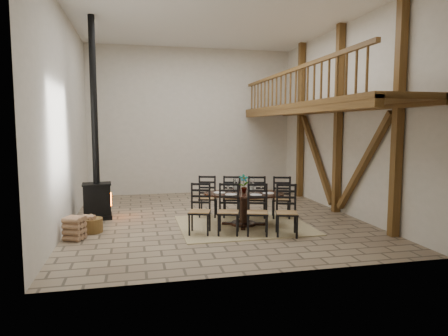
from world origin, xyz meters
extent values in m
plane|color=#8C785D|center=(0.00, 0.00, 0.00)|extent=(8.00, 8.00, 0.00)
cube|color=beige|center=(0.00, 4.00, 2.50)|extent=(7.00, 0.02, 5.00)
cube|color=beige|center=(0.00, -4.00, 2.50)|extent=(7.00, 0.02, 5.00)
cube|color=beige|center=(-3.50, 0.00, 2.50)|extent=(0.02, 8.00, 5.00)
cube|color=beige|center=(3.50, 0.00, 2.50)|extent=(0.02, 8.00, 5.00)
cube|color=white|center=(0.00, 0.00, 5.00)|extent=(7.00, 8.00, 0.02)
cube|color=brown|center=(3.38, -2.50, 2.50)|extent=(0.18, 0.18, 5.00)
cube|color=brown|center=(3.38, 0.00, 2.50)|extent=(0.18, 0.18, 5.00)
cube|color=brown|center=(3.38, 2.50, 2.50)|extent=(0.18, 0.18, 5.00)
cube|color=brown|center=(3.38, -1.25, 1.40)|extent=(0.14, 2.16, 2.54)
cube|color=brown|center=(3.38, 1.25, 1.40)|extent=(0.14, 2.16, 2.54)
cube|color=brown|center=(3.38, 0.00, 2.80)|extent=(0.20, 7.80, 0.20)
cube|color=brown|center=(2.70, 0.00, 2.85)|extent=(1.60, 7.80, 0.12)
cube|color=brown|center=(2.00, 0.00, 2.75)|extent=(0.18, 7.80, 0.22)
cube|color=brown|center=(2.00, 0.00, 3.75)|extent=(0.09, 7.60, 0.09)
cube|color=brown|center=(2.00, 0.00, 3.33)|extent=(0.06, 7.60, 0.86)
cube|color=tan|center=(0.51, -0.94, 0.01)|extent=(3.00, 2.50, 0.02)
ellipsoid|color=black|center=(0.51, -0.94, 0.76)|extent=(2.13, 1.63, 0.04)
cylinder|color=black|center=(0.51, -0.94, 0.37)|extent=(0.19, 0.19, 0.70)
cylinder|color=black|center=(0.51, -0.94, 0.05)|extent=(0.58, 0.58, 0.06)
cube|color=#A57B4C|center=(-0.62, -1.46, 0.50)|extent=(0.56, 0.55, 0.04)
cube|color=black|center=(-0.62, -1.46, 0.24)|extent=(0.54, 0.54, 0.48)
cube|color=black|center=(-0.57, -1.28, 0.79)|extent=(0.39, 0.15, 0.62)
cube|color=#A57B4C|center=(-0.03, -1.64, 0.50)|extent=(0.56, 0.55, 0.04)
cube|color=black|center=(-0.03, -1.64, 0.24)|extent=(0.54, 0.54, 0.48)
cube|color=black|center=(0.03, -1.45, 0.79)|extent=(0.39, 0.15, 0.62)
cube|color=#A57B4C|center=(0.57, -1.82, 0.50)|extent=(0.56, 0.55, 0.04)
cube|color=black|center=(0.57, -1.82, 0.24)|extent=(0.54, 0.54, 0.48)
cube|color=black|center=(0.62, -1.63, 0.79)|extent=(0.39, 0.15, 0.62)
cube|color=#A57B4C|center=(1.16, -2.00, 0.50)|extent=(0.56, 0.55, 0.04)
cube|color=black|center=(1.16, -2.00, 0.24)|extent=(0.54, 0.54, 0.48)
cube|color=black|center=(1.22, -1.81, 0.79)|extent=(0.39, 0.15, 0.62)
cube|color=#A57B4C|center=(-0.15, 0.12, 0.50)|extent=(0.56, 0.55, 0.04)
cube|color=black|center=(-0.15, 0.12, 0.24)|extent=(0.54, 0.54, 0.48)
cube|color=black|center=(-0.21, -0.06, 0.79)|extent=(0.39, 0.15, 0.62)
cube|color=#A57B4C|center=(0.44, -0.05, 0.50)|extent=(0.56, 0.55, 0.04)
cube|color=black|center=(0.44, -0.05, 0.24)|extent=(0.54, 0.54, 0.48)
cube|color=black|center=(0.39, -0.24, 0.79)|extent=(0.39, 0.15, 0.62)
cube|color=#A57B4C|center=(1.04, -0.23, 0.50)|extent=(0.56, 0.55, 0.04)
cube|color=black|center=(1.04, -0.23, 0.24)|extent=(0.54, 0.54, 0.48)
cube|color=black|center=(0.98, -0.42, 0.79)|extent=(0.39, 0.15, 0.62)
cube|color=#A57B4C|center=(1.64, -0.41, 0.50)|extent=(0.56, 0.55, 0.04)
cube|color=black|center=(1.64, -0.41, 0.24)|extent=(0.54, 0.54, 0.48)
cube|color=black|center=(1.58, -0.60, 0.79)|extent=(0.39, 0.15, 0.62)
cube|color=white|center=(0.51, -0.94, 0.78)|extent=(1.60, 1.11, 0.01)
cube|color=white|center=(0.51, -0.94, 0.87)|extent=(0.98, 0.56, 0.18)
cylinder|color=white|center=(0.33, -0.88, 0.95)|extent=(0.12, 0.12, 0.34)
cylinder|color=white|center=(0.68, -0.99, 0.95)|extent=(0.12, 0.12, 0.34)
cylinder|color=white|center=(0.33, -0.88, 0.86)|extent=(0.06, 0.06, 0.16)
cylinder|color=white|center=(0.68, -0.99, 0.86)|extent=(0.06, 0.06, 0.16)
imported|color=#4C723F|center=(0.52, -0.89, 0.99)|extent=(0.26, 0.21, 0.43)
cube|color=black|center=(-2.92, 0.54, 0.05)|extent=(0.74, 0.59, 0.11)
cube|color=black|center=(-2.92, 0.54, 0.49)|extent=(0.69, 0.54, 0.76)
cube|color=#FF590C|center=(-2.58, 0.57, 0.49)|extent=(0.04, 0.30, 0.30)
cube|color=black|center=(-2.92, 0.54, 0.89)|extent=(0.73, 0.58, 0.04)
cylinder|color=black|center=(-2.92, 0.54, 2.95)|extent=(0.16, 0.16, 4.09)
cylinder|color=brown|center=(-2.92, -0.79, 0.15)|extent=(0.47, 0.47, 0.31)
cube|color=tan|center=(-2.92, -0.79, 0.35)|extent=(0.25, 0.25, 0.09)
cube|color=tan|center=(-3.20, -1.35, 0.25)|extent=(0.47, 0.48, 0.49)
camera|label=1|loc=(-1.95, -9.82, 2.33)|focal=32.00mm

